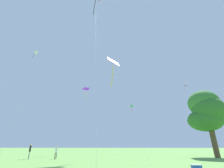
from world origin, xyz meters
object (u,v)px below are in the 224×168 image
at_px(kite_pink_low, 113,67).
at_px(person_with_spool, 56,151).
at_px(person_far_back, 30,150).
at_px(kite_white_distant, 35,52).
at_px(kite_green_small, 131,106).
at_px(picnic_cooler, 197,168).
at_px(kite_purple_streamer, 85,92).
at_px(kite_red_high, 95,2).
at_px(tree_left_oak, 206,111).
at_px(kite_black_large, 188,90).

bearing_deg(kite_pink_low, person_with_spool, -179.45).
bearing_deg(person_far_back, kite_white_distant, 138.56).
bearing_deg(kite_pink_low, kite_green_small, 80.55).
distance_m(kite_green_small, picnic_cooler, 30.91).
bearing_deg(kite_pink_low, kite_purple_streamer, 121.85).
bearing_deg(kite_red_high, tree_left_oak, 27.45).
distance_m(kite_red_high, kite_pink_low, 10.50).
relative_size(kite_black_large, picnic_cooler, 33.06).
xyz_separation_m(kite_green_small, kite_purple_streamer, (-10.54, -7.34, 1.72)).
distance_m(kite_green_small, tree_left_oak, 18.81).
distance_m(kite_purple_streamer, tree_left_oak, 23.89).
bearing_deg(kite_red_high, kite_pink_low, 57.89).
height_order(tree_left_oak, picnic_cooler, tree_left_oak).
xyz_separation_m(kite_black_large, tree_left_oak, (-6.41, -20.80, -10.95)).
distance_m(kite_white_distant, person_with_spool, 21.71).
relative_size(kite_pink_low, picnic_cooler, 24.69).
relative_size(person_with_spool, picnic_cooler, 2.55).
bearing_deg(kite_white_distant, kite_red_high, -31.24).
bearing_deg(person_far_back, kite_black_large, 39.94).
bearing_deg(kite_white_distant, person_far_back, -41.44).
distance_m(kite_red_high, picnic_cooler, 24.29).
bearing_deg(kite_purple_streamer, kite_green_small, 34.84).
height_order(kite_pink_low, picnic_cooler, kite_pink_low).
bearing_deg(picnic_cooler, kite_white_distant, 147.86).
distance_m(kite_pink_low, person_with_spool, 14.01).
relative_size(kite_red_high, person_with_spool, 15.89).
height_order(kite_green_small, person_with_spool, kite_green_small).
height_order(kite_red_high, kite_black_large, kite_red_high).
xyz_separation_m(kite_pink_low, kite_black_large, (21.04, 25.78, 4.85)).
xyz_separation_m(kite_red_high, kite_pink_low, (2.44, 3.89, -9.45)).
distance_m(person_far_back, tree_left_oak, 26.45).
relative_size(kite_black_large, person_with_spool, 12.98).
xyz_separation_m(kite_pink_low, tree_left_oak, (14.63, 4.98, -6.10)).
bearing_deg(kite_purple_streamer, tree_left_oak, -17.30).
bearing_deg(person_far_back, person_with_spool, 11.07).
bearing_deg(tree_left_oak, kite_green_small, 128.89).
bearing_deg(kite_red_high, person_far_back, 158.57).
bearing_deg(person_with_spool, picnic_cooler, -35.16).
relative_size(person_far_back, tree_left_oak, 0.17).
bearing_deg(kite_white_distant, person_with_spool, -27.51).
distance_m(kite_pink_low, tree_left_oak, 16.61).
relative_size(kite_white_distant, kite_purple_streamer, 1.40).
bearing_deg(tree_left_oak, kite_black_large, 72.88).
bearing_deg(person_with_spool, kite_green_small, 61.20).
distance_m(tree_left_oak, picnic_cooler, 18.07).
relative_size(kite_red_high, kite_green_small, 2.04).
height_order(kite_white_distant, kite_green_small, kite_white_distant).
bearing_deg(kite_green_small, kite_pink_low, -99.45).
distance_m(kite_green_small, person_far_back, 26.26).
height_order(kite_purple_streamer, person_with_spool, kite_purple_streamer).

